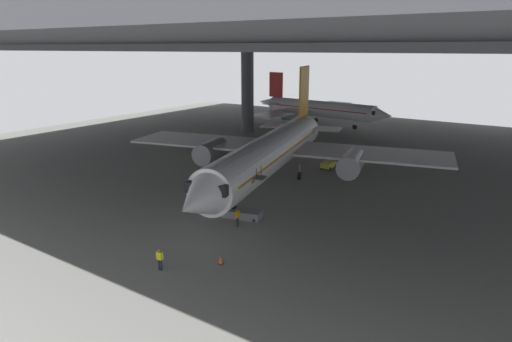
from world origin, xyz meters
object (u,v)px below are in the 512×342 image
at_px(boarding_stairs, 240,209).
at_px(traffic_cone_orange, 221,260).
at_px(airplane_main, 272,151).
at_px(crew_worker_near_nose, 160,258).
at_px(crew_worker_by_stairs, 237,216).
at_px(airplane_distant, 317,109).
at_px(baggage_tug, 329,164).

relative_size(boarding_stairs, traffic_cone_orange, 8.05).
xyz_separation_m(airplane_main, boarding_stairs, (3.21, -10.49, -2.86)).
xyz_separation_m(airplane_main, crew_worker_near_nose, (4.42, -21.52, -2.71)).
distance_m(crew_worker_near_nose, crew_worker_by_stairs, 9.08).
bearing_deg(traffic_cone_orange, crew_worker_near_nose, -134.11).
relative_size(airplane_main, crew_worker_near_nose, 24.96).
xyz_separation_m(airplane_main, airplane_distant, (-13.17, 38.21, -0.47)).
height_order(airplane_main, crew_worker_by_stairs, airplane_main).
xyz_separation_m(crew_worker_near_nose, airplane_distant, (-17.59, 59.72, 2.24)).
distance_m(airplane_distant, traffic_cone_orange, 60.40).
bearing_deg(airplane_distant, traffic_cone_orange, -70.16).
bearing_deg(crew_worker_near_nose, baggage_tug, 93.09).
xyz_separation_m(airplane_distant, baggage_tug, (15.93, -29.13, -2.60)).
height_order(crew_worker_by_stairs, airplane_distant, airplane_distant).
distance_m(crew_worker_by_stairs, airplane_distant, 53.63).
distance_m(crew_worker_by_stairs, baggage_tug, 21.58).
bearing_deg(crew_worker_by_stairs, traffic_cone_orange, -63.97).
bearing_deg(baggage_tug, crew_worker_near_nose, -86.91).
height_order(airplane_main, airplane_distant, airplane_main).
bearing_deg(boarding_stairs, crew_worker_near_nose, -83.74).
bearing_deg(traffic_cone_orange, airplane_distant, 109.84).
bearing_deg(boarding_stairs, baggage_tug, 91.29).
xyz_separation_m(crew_worker_by_stairs, traffic_cone_orange, (2.98, -6.10, -0.64)).
bearing_deg(baggage_tug, crew_worker_by_stairs, -85.86).
bearing_deg(crew_worker_by_stairs, baggage_tug, 94.14).
height_order(traffic_cone_orange, baggage_tug, baggage_tug).
distance_m(airplane_main, airplane_distant, 40.42).
relative_size(boarding_stairs, crew_worker_near_nose, 3.07).
bearing_deg(airplane_distant, baggage_tug, -61.32).
bearing_deg(boarding_stairs, airplane_main, 107.00).
height_order(airplane_main, boarding_stairs, airplane_main).
bearing_deg(airplane_main, airplane_distant, 109.02).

